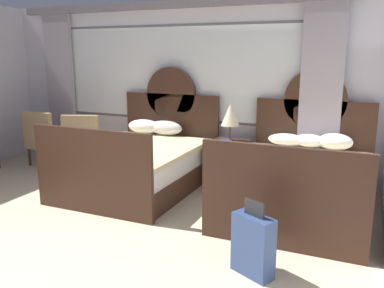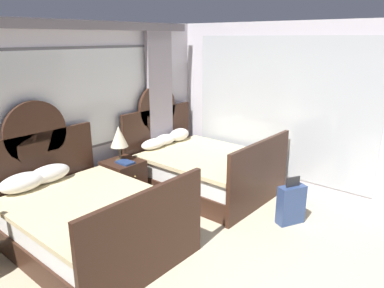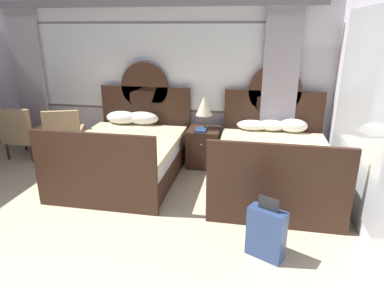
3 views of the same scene
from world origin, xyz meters
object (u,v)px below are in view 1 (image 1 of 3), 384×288
bed_near_mirror (300,182)px  book_on_nightstand (225,142)px  nightstand_between_beds (229,163)px  table_lamp_on_nightstand (230,115)px  bed_near_window (140,162)px  armchair_by_window_centre (46,138)px  suitcase_on_floor (253,245)px  armchair_by_window_left (84,142)px

bed_near_mirror → book_on_nightstand: bearing=155.0°
nightstand_between_beds → table_lamp_on_nightstand: (-0.01, 0.05, 0.70)m
bed_near_window → bed_near_mirror: bearing=-0.0°
armchair_by_window_centre → suitcase_on_floor: 4.70m
book_on_nightstand → armchair_by_window_left: 2.38m
table_lamp_on_nightstand → suitcase_on_floor: table_lamp_on_nightstand is taller
bed_near_window → armchair_by_window_left: 1.35m
nightstand_between_beds → suitcase_on_floor: suitcase_on_floor is taller
bed_near_mirror → armchair_by_window_left: (-3.52, 0.40, 0.11)m
armchair_by_window_left → armchair_by_window_centre: size_ratio=1.00×
bed_near_mirror → suitcase_on_floor: 1.68m
nightstand_between_beds → armchair_by_window_left: armchair_by_window_left is taller
nightstand_between_beds → book_on_nightstand: book_on_nightstand is taller
bed_near_window → table_lamp_on_nightstand: bearing=31.7°
armchair_by_window_left → nightstand_between_beds: bearing=5.9°
bed_near_mirror → suitcase_on_floor: bed_near_mirror is taller
nightstand_between_beds → armchair_by_window_centre: 3.23m
book_on_nightstand → armchair_by_window_centre: 3.19m
bed_near_mirror → table_lamp_on_nightstand: bed_near_mirror is taller
nightstand_between_beds → book_on_nightstand: 0.35m
armchair_by_window_centre → nightstand_between_beds: bearing=4.5°
book_on_nightstand → armchair_by_window_left: bearing=-176.5°
bed_near_window → armchair_by_window_centre: 2.14m
bed_near_window → suitcase_on_floor: 2.70m
nightstand_between_beds → table_lamp_on_nightstand: size_ratio=1.17×
book_on_nightstand → armchair_by_window_centre: size_ratio=0.28×
bed_near_mirror → armchair_by_window_left: 3.54m
table_lamp_on_nightstand → suitcase_on_floor: 2.67m
armchair_by_window_centre → suitcase_on_floor: bearing=-26.0°
table_lamp_on_nightstand → bed_near_window: bearing=-148.3°
nightstand_between_beds → book_on_nightstand: bearing=-109.5°
book_on_nightstand → suitcase_on_floor: suitcase_on_floor is taller
bed_near_mirror → nightstand_between_beds: size_ratio=3.36×
nightstand_between_beds → suitcase_on_floor: (1.00, -2.31, -0.05)m
nightstand_between_beds → bed_near_mirror: bearing=-30.0°
suitcase_on_floor → book_on_nightstand: bearing=115.1°
bed_near_mirror → nightstand_between_beds: bearing=150.0°
nightstand_between_beds → table_lamp_on_nightstand: table_lamp_on_nightstand is taller
table_lamp_on_nightstand → book_on_nightstand: 0.39m
nightstand_between_beds → book_on_nightstand: (-0.04, -0.11, 0.34)m
bed_near_mirror → nightstand_between_beds: 1.29m
bed_near_window → armchair_by_window_left: bed_near_window is taller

